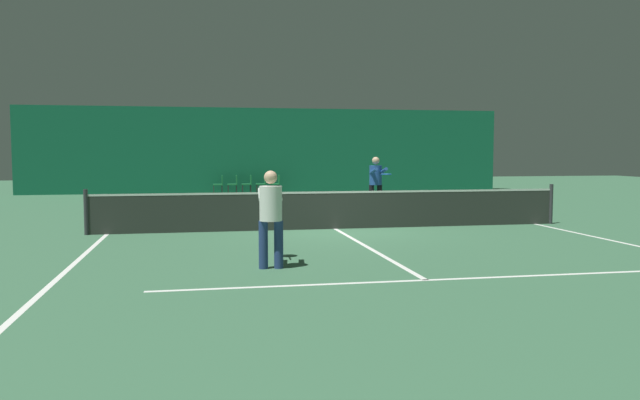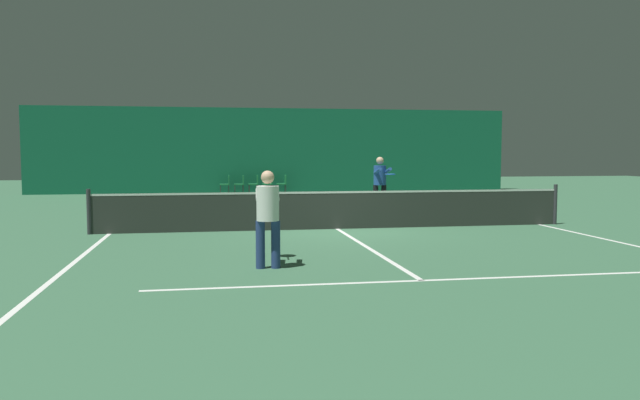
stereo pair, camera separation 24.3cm
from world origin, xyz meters
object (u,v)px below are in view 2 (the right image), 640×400
player_near (268,211)px  courtside_chair_0 (226,183)px  courtside_chair_2 (255,183)px  courtside_chair_1 (241,183)px  tennis_net (337,209)px  player_far (380,180)px  courtside_chair_3 (269,183)px  courtside_chair_4 (283,182)px

player_near → courtside_chair_0: size_ratio=1.94×
courtside_chair_0 → courtside_chair_2: bearing=90.0°
courtside_chair_1 → courtside_chair_2: size_ratio=1.00×
tennis_net → courtside_chair_1: tennis_net is taller
tennis_net → player_far: size_ratio=6.77×
courtside_chair_3 → courtside_chair_4: bearing=90.0°
player_near → courtside_chair_1: bearing=2.6°
courtside_chair_0 → courtside_chair_1: bearing=90.0°
courtside_chair_3 → tennis_net: bearing=1.8°
tennis_net → courtside_chair_1: (-1.76, 14.04, -0.03)m
tennis_net → courtside_chair_2: 14.09m
courtside_chair_2 → courtside_chair_3: (0.66, 0.00, 0.00)m
tennis_net → courtside_chair_1: bearing=97.1°
player_far → courtside_chair_3: player_far is taller
courtside_chair_1 → courtside_chair_3: size_ratio=1.00×
courtside_chair_1 → tennis_net: bearing=7.1°
player_near → courtside_chair_2: bearing=0.6°
courtside_chair_4 → courtside_chair_0: bearing=-90.0°
tennis_net → courtside_chair_1: size_ratio=14.29×
player_far → courtside_chair_2: player_far is taller
player_far → tennis_net: bearing=-30.8°
courtside_chair_1 → courtside_chair_3: (1.33, 0.00, 0.00)m
courtside_chair_1 → courtside_chair_3: 1.33m
player_far → courtside_chair_0: size_ratio=2.11×
courtside_chair_3 → player_far: bearing=15.2°
player_near → courtside_chair_3: bearing=-1.4°
player_near → courtside_chair_0: (-0.24, 19.00, -0.46)m
courtside_chair_1 → courtside_chair_2: (0.66, 0.00, 0.00)m
tennis_net → player_near: (-2.19, -4.96, 0.44)m
player_far → courtside_chair_3: bearing=-167.1°
courtside_chair_0 → courtside_chair_2: 1.33m
player_near → courtside_chair_4: (2.42, 19.00, -0.46)m
player_near → courtside_chair_3: player_near is taller
player_near → courtside_chair_2: 19.04m
courtside_chair_0 → courtside_chair_1: size_ratio=1.00×
courtside_chair_3 → courtside_chair_4: size_ratio=1.00×
courtside_chair_0 → courtside_chair_3: bearing=90.0°
player_far → courtside_chair_2: 10.45m
courtside_chair_2 → courtside_chair_1: bearing=-90.0°
courtside_chair_0 → player_far: bearing=25.3°
courtside_chair_0 → courtside_chair_4: (2.66, 0.00, 0.00)m
courtside_chair_2 → player_far: bearing=18.7°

